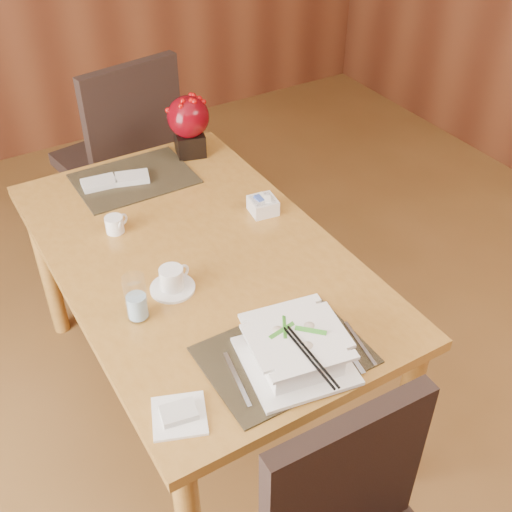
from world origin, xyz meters
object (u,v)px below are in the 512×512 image
dining_table (198,274)px  water_glass (136,298)px  berry_decor (189,122)px  bread_plate (179,416)px  creamer_jug (115,225)px  sugar_caddy (263,206)px  far_chair (125,151)px  coffee_cup (172,281)px  soup_setting (296,350)px

dining_table → water_glass: water_glass is taller
water_glass → berry_decor: bearing=54.7°
water_glass → bread_plate: water_glass is taller
berry_decor → creamer_jug: bearing=-142.5°
sugar_caddy → berry_decor: (-0.04, 0.53, 0.12)m
dining_table → far_chair: bearing=82.4°
coffee_cup → water_glass: size_ratio=0.93×
dining_table → berry_decor: size_ratio=5.87×
water_glass → far_chair: size_ratio=0.15×
sugar_caddy → bread_plate: 0.95m
berry_decor → bread_plate: 1.37m
far_chair → sugar_caddy: bearing=91.5°
berry_decor → bread_plate: bearing=-117.5°
berry_decor → far_chair: size_ratio=0.24×
dining_table → coffee_cup: size_ratio=10.47×
water_glass → dining_table: bearing=33.5°
far_chair → creamer_jug: bearing=58.5°
soup_setting → water_glass: 0.50m
sugar_caddy → far_chair: bearing=100.4°
water_glass → sugar_caddy: size_ratio=1.64×
sugar_caddy → water_glass: bearing=-155.0°
water_glass → berry_decor: size_ratio=0.60×
sugar_caddy → berry_decor: berry_decor is taller
soup_setting → water_glass: size_ratio=2.13×
sugar_caddy → far_chair: 1.00m
berry_decor → bread_plate: (-0.63, -1.21, -0.14)m
coffee_cup → berry_decor: bearing=60.0°
coffee_cup → berry_decor: berry_decor is taller
soup_setting → creamer_jug: bearing=113.4°
coffee_cup → soup_setting: bearing=-70.9°
far_chair → water_glass: bearing=62.0°
coffee_cup → far_chair: size_ratio=0.14×
berry_decor → far_chair: bearing=108.0°
creamer_jug → berry_decor: size_ratio=0.33×
dining_table → berry_decor: bearing=65.4°
creamer_jug → far_chair: size_ratio=0.08×
water_glass → creamer_jug: water_glass is taller
creamer_jug → sugar_caddy: (0.51, -0.16, -0.00)m
dining_table → coffee_cup: 0.24m
dining_table → sugar_caddy: sugar_caddy is taller
creamer_jug → bread_plate: bearing=-119.1°
soup_setting → berry_decor: bearing=87.2°
bread_plate → far_chair: (0.49, 1.65, -0.16)m
coffee_cup → berry_decor: 0.87m
water_glass → far_chair: bearing=71.0°
bread_plate → far_chair: 1.73m
bread_plate → soup_setting: bearing=-0.1°
creamer_jug → bread_plate: creamer_jug is taller
coffee_cup → far_chair: 1.24m
berry_decor → coffee_cup: bearing=-120.0°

